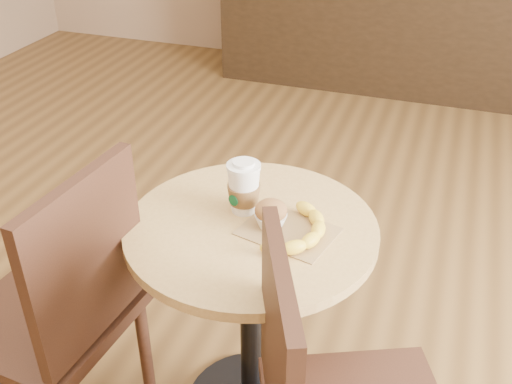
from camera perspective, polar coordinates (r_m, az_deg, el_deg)
cafe_table at (r=1.75m, az=-0.43°, el=-9.06°), size 0.69×0.69×0.75m
chair_left at (r=1.74m, az=-18.00°, el=-10.78°), size 0.47×0.47×0.99m
service_counter at (r=4.51m, az=11.79°, el=16.47°), size 2.30×0.65×1.04m
kraft_bag at (r=1.59m, az=3.07°, el=-3.75°), size 0.28×0.23×0.00m
coffee_cup at (r=1.64m, az=-1.17°, el=0.31°), size 0.09×0.10×0.16m
muffin at (r=1.58m, az=1.42°, el=-2.15°), size 0.09×0.09×0.08m
banana at (r=1.56m, az=4.29°, el=-3.61°), size 0.22×0.30×0.04m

